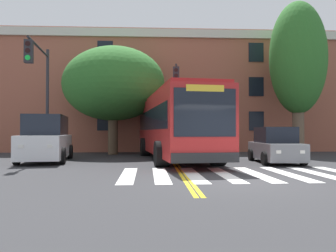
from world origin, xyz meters
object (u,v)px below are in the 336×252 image
object	(u,v)px
car_grey_far_lane	(275,146)
traffic_light_overhead	(177,94)
car_white_near_lane	(46,140)
street_tree_curbside_large	(298,59)
city_bus	(173,125)
traffic_light_far_corner	(41,80)
street_tree_curbside_small	(113,84)

from	to	relation	value
car_grey_far_lane	traffic_light_overhead	distance (m)	6.69
car_white_near_lane	street_tree_curbside_large	distance (m)	16.18
city_bus	traffic_light_far_corner	bearing A→B (deg)	-169.89
street_tree_curbside_small	car_grey_far_lane	bearing A→B (deg)	-36.85
street_tree_curbside_large	traffic_light_overhead	bearing A→B (deg)	-170.29
traffic_light_far_corner	city_bus	bearing A→B (deg)	10.11
traffic_light_overhead	street_tree_curbside_small	bearing A→B (deg)	152.31
city_bus	traffic_light_far_corner	distance (m)	7.09
car_grey_far_lane	traffic_light_far_corner	world-z (taller)	traffic_light_far_corner
city_bus	traffic_light_far_corner	xyz separation A→B (m)	(-6.64, -1.18, 2.16)
street_tree_curbside_small	traffic_light_overhead	bearing A→B (deg)	-27.69
car_white_near_lane	street_tree_curbside_small	bearing A→B (deg)	61.90
traffic_light_overhead	street_tree_curbside_large	world-z (taller)	street_tree_curbside_large
traffic_light_far_corner	street_tree_curbside_small	xyz separation A→B (m)	(2.94, 5.18, 0.58)
car_white_near_lane	traffic_light_far_corner	bearing A→B (deg)	-148.73
city_bus	car_grey_far_lane	size ratio (longest dim) A/B	3.14
street_tree_curbside_large	street_tree_curbside_small	distance (m)	12.18
traffic_light_overhead	street_tree_curbside_large	bearing A→B (deg)	9.71
car_white_near_lane	city_bus	bearing A→B (deg)	9.16
car_white_near_lane	street_tree_curbside_small	world-z (taller)	street_tree_curbside_small
traffic_light_far_corner	street_tree_curbside_large	world-z (taller)	street_tree_curbside_large
car_grey_far_lane	traffic_light_overhead	world-z (taller)	traffic_light_overhead
city_bus	traffic_light_overhead	bearing A→B (deg)	79.61
traffic_light_far_corner	street_tree_curbside_large	size ratio (longest dim) A/B	0.59
car_white_near_lane	car_grey_far_lane	distance (m)	11.16
street_tree_curbside_large	street_tree_curbside_small	world-z (taller)	street_tree_curbside_large
traffic_light_overhead	street_tree_curbside_small	world-z (taller)	street_tree_curbside_small
city_bus	car_white_near_lane	world-z (taller)	city_bus
car_white_near_lane	traffic_light_overhead	size ratio (longest dim) A/B	0.96
city_bus	traffic_light_far_corner	size ratio (longest dim) A/B	2.08
street_tree_curbside_small	street_tree_curbside_large	bearing A→B (deg)	-3.59
car_white_near_lane	street_tree_curbside_large	world-z (taller)	street_tree_curbside_large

